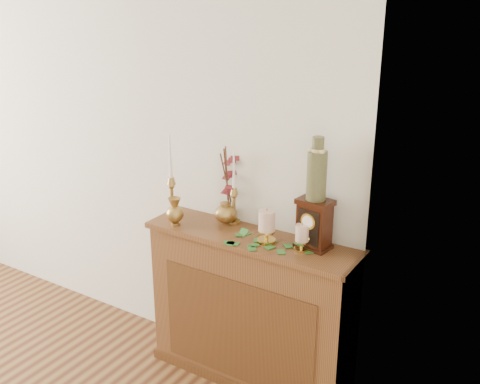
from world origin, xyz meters
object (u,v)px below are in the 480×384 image
Objects in this scene: candlestick_left at (172,191)px; bud_vase at (175,212)px; ginger_jar at (229,187)px; ceramic_vase at (317,172)px; candlestick_center at (234,200)px; mantel_clock at (314,224)px.

candlestick_left is 0.15m from bud_vase.
ginger_jar is (0.33, 0.12, 0.05)m from candlestick_left.
candlestick_left is 0.93m from ceramic_vase.
bud_vase is at bearing -143.74° from candlestick_center.
mantel_clock is at bearing 3.55° from candlestick_left.
ceramic_vase reaches higher than bud_vase.
candlestick_left is 1.53× the size of ceramic_vase.
candlestick_center is (0.37, 0.11, -0.02)m from candlestick_left.
ginger_jar is at bearing 19.31° from candlestick_left.
mantel_clock is at bearing -5.73° from candlestick_center.
candlestick_left is 3.05× the size of bud_vase.
candlestick_left is 1.87× the size of mantel_clock.
mantel_clock is (0.80, 0.15, 0.05)m from bud_vase.
candlestick_left is at bearing -163.52° from candlestick_center.
ceramic_vase is (0.00, 0.00, 0.28)m from mantel_clock.
candlestick_center is 0.34m from bud_vase.
candlestick_left is at bearing -176.30° from ceramic_vase.
candlestick_center is at bearing -11.08° from ginger_jar.
ginger_jar is at bearing 168.92° from candlestick_center.
ginger_jar is (-0.04, 0.01, 0.07)m from candlestick_center.
ceramic_vase reaches higher than ginger_jar.
ceramic_vase is at bearing -5.83° from ginger_jar.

